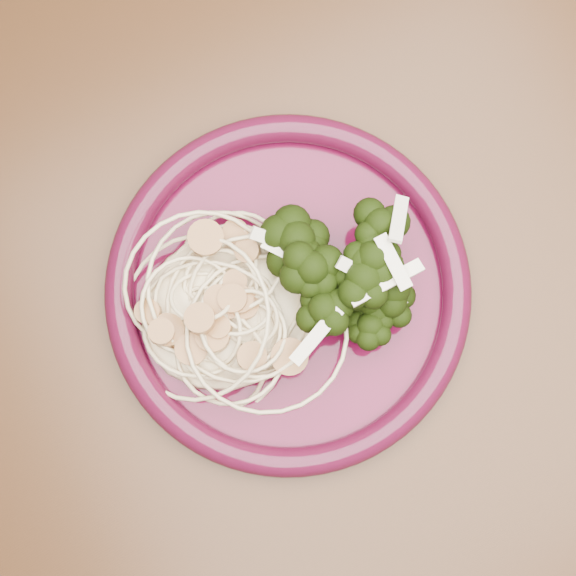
% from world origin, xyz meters
% --- Properties ---
extents(dining_table, '(1.20, 0.80, 0.75)m').
position_xyz_m(dining_table, '(0.00, 0.00, 0.65)').
color(dining_table, '#472814').
rests_on(dining_table, ground).
extents(dinner_plate, '(0.30, 0.30, 0.02)m').
position_xyz_m(dinner_plate, '(-0.02, 0.07, 0.76)').
color(dinner_plate, '#490821').
rests_on(dinner_plate, dining_table).
extents(spaghetti_pile, '(0.15, 0.14, 0.03)m').
position_xyz_m(spaghetti_pile, '(-0.06, 0.08, 0.77)').
color(spaghetti_pile, beige).
rests_on(spaghetti_pile, dinner_plate).
extents(scallop_cluster, '(0.14, 0.14, 0.04)m').
position_xyz_m(scallop_cluster, '(-0.06, 0.08, 0.81)').
color(scallop_cluster, '#B17C43').
rests_on(scallop_cluster, spaghetti_pile).
extents(broccoli_pile, '(0.11, 0.16, 0.05)m').
position_xyz_m(broccoli_pile, '(0.03, 0.06, 0.78)').
color(broccoli_pile, black).
rests_on(broccoli_pile, dinner_plate).
extents(onion_garnish, '(0.08, 0.10, 0.05)m').
position_xyz_m(onion_garnish, '(0.03, 0.06, 0.81)').
color(onion_garnish, '#F3EACC').
rests_on(onion_garnish, broccoli_pile).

